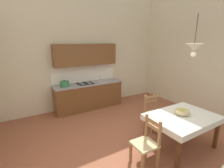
# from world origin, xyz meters

# --- Properties ---
(ground_plane) EXTENTS (6.38, 6.18, 0.10)m
(ground_plane) POSITION_xyz_m (0.00, 0.00, -0.05)
(ground_plane) COLOR #99563D
(wall_back) EXTENTS (6.38, 0.12, 4.19)m
(wall_back) POSITION_xyz_m (0.00, 2.85, 2.09)
(wall_back) COLOR beige
(wall_back) RESTS_ON ground_plane
(wall_right) EXTENTS (0.12, 6.18, 4.19)m
(wall_right) POSITION_xyz_m (2.95, 0.00, 2.09)
(wall_right) COLOR beige
(wall_right) RESTS_ON ground_plane
(kitchen_cabinetry) EXTENTS (2.35, 0.63, 2.20)m
(kitchen_cabinetry) POSITION_xyz_m (-0.10, 2.52, 0.86)
(kitchen_cabinetry) COLOR brown
(kitchen_cabinetry) RESTS_ON ground_plane
(dining_table) EXTENTS (1.44, 1.05, 0.75)m
(dining_table) POSITION_xyz_m (0.74, -0.62, 0.64)
(dining_table) COLOR #56331C
(dining_table) RESTS_ON ground_plane
(dining_chair_tv_side) EXTENTS (0.43, 0.43, 0.93)m
(dining_chair_tv_side) POSITION_xyz_m (-0.27, -0.62, 0.44)
(dining_chair_tv_side) COLOR #D1BC89
(dining_chair_tv_side) RESTS_ON ground_plane
(dining_chair_kitchen_side) EXTENTS (0.46, 0.46, 0.93)m
(dining_chair_kitchen_side) POSITION_xyz_m (0.79, 0.27, 0.44)
(dining_chair_kitchen_side) COLOR #D1BC89
(dining_chair_kitchen_side) RESTS_ON ground_plane
(fruit_bowl) EXTENTS (0.30, 0.30, 0.12)m
(fruit_bowl) POSITION_xyz_m (0.78, -0.57, 0.81)
(fruit_bowl) COLOR tan
(fruit_bowl) RESTS_ON dining_table
(pendant_lamp) EXTENTS (0.32, 0.32, 0.80)m
(pendant_lamp) POSITION_xyz_m (0.81, -0.65, 2.17)
(pendant_lamp) COLOR black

